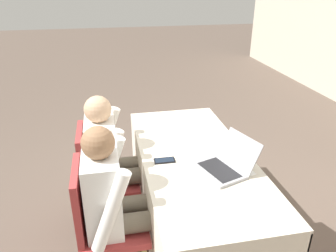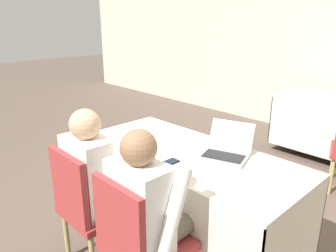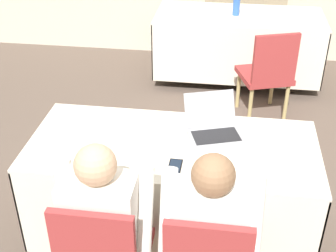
{
  "view_description": "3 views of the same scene",
  "coord_description": "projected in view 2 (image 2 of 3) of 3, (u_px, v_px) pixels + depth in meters",
  "views": [
    {
      "loc": [
        2.0,
        -0.6,
        1.93
      ],
      "look_at": [
        0.0,
        -0.2,
        1.0
      ],
      "focal_mm": 35.0,
      "sensor_mm": 36.0,
      "label": 1
    },
    {
      "loc": [
        1.5,
        -1.64,
        1.69
      ],
      "look_at": [
        0.0,
        -0.2,
        1.0
      ],
      "focal_mm": 35.0,
      "sensor_mm": 36.0,
      "label": 2
    },
    {
      "loc": [
        0.3,
        -2.31,
        2.31
      ],
      "look_at": [
        0.0,
        -0.2,
        1.0
      ],
      "focal_mm": 50.0,
      "sensor_mm": 36.0,
      "label": 3
    }
  ],
  "objects": [
    {
      "name": "ground_plane",
      "position": [
        186.0,
        237.0,
        2.65
      ],
      "size": [
        24.0,
        24.0,
        0.0
      ],
      "primitive_type": "plane",
      "color": "brown"
    },
    {
      "name": "conference_table_near",
      "position": [
        187.0,
        174.0,
        2.47
      ],
      "size": [
        1.74,
        0.78,
        0.75
      ],
      "color": "beige",
      "rests_on": "ground_plane"
    },
    {
      "name": "laptop",
      "position": [
        226.0,
        151.0,
        2.32
      ],
      "size": [
        0.41,
        0.42,
        0.22
      ],
      "rotation": [
        0.0,
        0.0,
        0.33
      ],
      "color": "#99999E",
      "rests_on": "conference_table_near"
    },
    {
      "name": "cell_phone",
      "position": [
        169.0,
        163.0,
        2.22
      ],
      "size": [
        0.08,
        0.15,
        0.01
      ],
      "rotation": [
        0.0,
        0.0,
        -0.02
      ],
      "color": "black",
      "rests_on": "conference_table_near"
    },
    {
      "name": "paper_beside_laptop",
      "position": [
        229.0,
        156.0,
        2.34
      ],
      "size": [
        0.26,
        0.33,
        0.0
      ],
      "rotation": [
        0.0,
        0.0,
        0.19
      ],
      "color": "white",
      "rests_on": "conference_table_near"
    },
    {
      "name": "paper_centre_table",
      "position": [
        216.0,
        163.0,
        2.23
      ],
      "size": [
        0.26,
        0.33,
        0.0
      ],
      "rotation": [
        0.0,
        0.0,
        -0.19
      ],
      "color": "white",
      "rests_on": "conference_table_near"
    },
    {
      "name": "paper_left_edge",
      "position": [
        255.0,
        186.0,
        1.93
      ],
      "size": [
        0.27,
        0.33,
        0.0
      ],
      "rotation": [
        0.0,
        0.0,
        -0.21
      ],
      "color": "white",
      "rests_on": "conference_table_near"
    },
    {
      "name": "chair_near_left",
      "position": [
        88.0,
        204.0,
        2.22
      ],
      "size": [
        0.44,
        0.44,
        0.89
      ],
      "rotation": [
        0.0,
        0.0,
        3.14
      ],
      "color": "tan",
      "rests_on": "ground_plane"
    },
    {
      "name": "chair_near_right",
      "position": [
        138.0,
        241.0,
        1.85
      ],
      "size": [
        0.44,
        0.44,
        0.89
      ],
      "rotation": [
        0.0,
        0.0,
        3.14
      ],
      "color": "tan",
      "rests_on": "ground_plane"
    },
    {
      "name": "person_checkered_shirt",
      "position": [
        100.0,
        178.0,
        2.23
      ],
      "size": [
        0.5,
        0.52,
        1.15
      ],
      "rotation": [
        0.0,
        0.0,
        3.14
      ],
      "color": "#665B4C",
      "rests_on": "ground_plane"
    },
    {
      "name": "person_white_shirt",
      "position": [
        151.0,
        209.0,
        1.87
      ],
      "size": [
        0.5,
        0.52,
        1.15
      ],
      "rotation": [
        0.0,
        0.0,
        3.14
      ],
      "color": "#665B4C",
      "rests_on": "ground_plane"
    }
  ]
}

